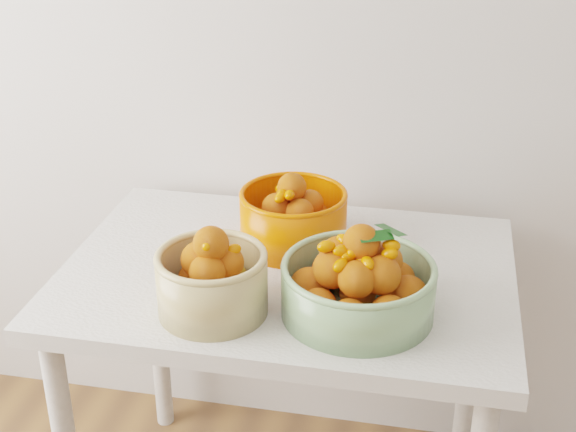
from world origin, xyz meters
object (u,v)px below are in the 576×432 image
Objects in this scene: bowl_green at (358,284)px; bowl_orange at (293,217)px; bowl_cream at (212,280)px; table at (288,304)px.

bowl_green reaches higher than bowl_orange.
bowl_cream reaches higher than bowl_orange.
table is at bearing 61.00° from bowl_cream.
bowl_cream reaches higher than table.
bowl_green is at bearing -55.48° from bowl_orange.
bowl_cream is at bearing -119.00° from table.
bowl_cream is 0.75× the size of bowl_orange.
bowl_cream is at bearing -170.20° from bowl_green.
table is at bearing -84.88° from bowl_orange.
table is 3.09× the size of bowl_orange.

